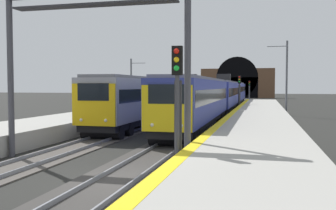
% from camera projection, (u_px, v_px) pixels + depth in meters
% --- Properties ---
extents(ground_plane, '(320.00, 320.00, 0.00)m').
position_uv_depth(ground_plane, '(119.00, 181.00, 13.41)').
color(ground_plane, black).
extents(platform_right, '(112.00, 4.97, 1.01)m').
position_uv_depth(platform_right, '(250.00, 174.00, 12.28)').
color(platform_right, '#9E9B93').
rests_on(platform_right, ground_plane).
extents(platform_right_edge_strip, '(112.00, 0.50, 0.01)m').
position_uv_depth(platform_right_edge_strip, '(182.00, 155.00, 12.80)').
color(platform_right_edge_strip, yellow).
rests_on(platform_right_edge_strip, platform_right).
extents(track_main_line, '(160.00, 3.10, 0.21)m').
position_uv_depth(track_main_line, '(119.00, 180.00, 13.41)').
color(track_main_line, '#383533').
rests_on(track_main_line, ground_plane).
extents(track_adjacent_line, '(160.00, 2.66, 0.21)m').
position_uv_depth(track_adjacent_line, '(1.00, 172.00, 14.58)').
color(track_adjacent_line, '#4C4742').
rests_on(track_adjacent_line, ground_plane).
extents(train_main_approaching, '(59.09, 2.97, 4.88)m').
position_uv_depth(train_main_approaching, '(223.00, 95.00, 48.02)').
color(train_main_approaching, navy).
rests_on(train_main_approaching, ground_plane).
extents(train_adjacent_platform, '(60.86, 2.96, 4.97)m').
position_uv_depth(train_adjacent_platform, '(190.00, 93.00, 52.14)').
color(train_adjacent_platform, gray).
rests_on(train_adjacent_platform, ground_plane).
extents(railway_signal_near, '(0.39, 0.38, 4.79)m').
position_uv_depth(railway_signal_near, '(177.00, 98.00, 13.75)').
color(railway_signal_near, '#38383D').
rests_on(railway_signal_near, ground_plane).
extents(railway_signal_mid, '(0.39, 0.38, 4.73)m').
position_uv_depth(railway_signal_mid, '(239.00, 90.00, 49.13)').
color(railway_signal_mid, '#38383D').
rests_on(railway_signal_mid, ground_plane).
extents(railway_signal_far, '(0.39, 0.38, 4.57)m').
position_uv_depth(railway_signal_far, '(249.00, 89.00, 84.00)').
color(railway_signal_far, '#4C4C54').
rests_on(railway_signal_far, ground_plane).
extents(overhead_signal_gantry, '(0.70, 8.78, 7.72)m').
position_uv_depth(overhead_signal_gantry, '(93.00, 31.00, 16.76)').
color(overhead_signal_gantry, '#3F3F47').
rests_on(overhead_signal_gantry, ground_plane).
extents(tunnel_portal, '(2.24, 20.84, 11.71)m').
position_uv_depth(tunnel_portal, '(237.00, 83.00, 109.08)').
color(tunnel_portal, brown).
rests_on(tunnel_portal, ground_plane).
extents(catenary_mast_near, '(0.22, 2.29, 8.39)m').
position_uv_depth(catenary_mast_near, '(286.00, 77.00, 42.32)').
color(catenary_mast_near, '#595B60').
rests_on(catenary_mast_near, ground_plane).
extents(catenary_mast_far, '(0.22, 2.11, 7.00)m').
position_uv_depth(catenary_mast_far, '(131.00, 84.00, 50.69)').
color(catenary_mast_far, '#595B60').
rests_on(catenary_mast_far, ground_plane).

